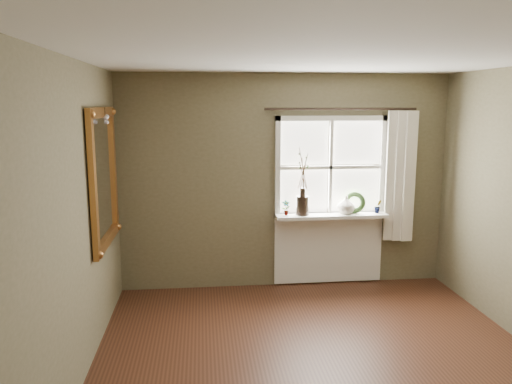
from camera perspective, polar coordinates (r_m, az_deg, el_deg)
The scene contains 15 objects.
floor at distance 4.41m, azimuth 8.37°, elevation -20.65°, with size 4.50×4.50×0.00m, color #402114.
ceiling at distance 3.81m, azimuth 9.41°, elevation 15.27°, with size 4.50×4.50×0.00m, color silver.
wall_back at distance 6.12m, azimuth 3.29°, elevation 1.19°, with size 4.00×0.10×2.60m, color brown.
wall_left at distance 3.92m, azimuth -21.56°, elevation -4.61°, with size 0.10×4.50×2.60m, color brown.
window_frame at distance 6.14m, azimuth 8.50°, elevation 2.83°, with size 1.36×0.06×1.24m.
window_sill at distance 6.13m, azimuth 8.61°, elevation -2.68°, with size 1.36×0.26×0.04m, color white.
window_apron at distance 6.35m, azimuth 8.25°, elevation -6.34°, with size 1.36×0.04×0.88m, color white.
dark_jug at distance 6.02m, azimuth 5.33°, elevation -1.54°, with size 0.16×0.16×0.23m, color black.
cream_vase at distance 6.16m, azimuth 10.26°, elevation -1.44°, with size 0.21×0.21×0.22m, color beige.
wreath at distance 6.23m, azimuth 11.19°, elevation -1.44°, with size 0.26×0.26×0.06m, color #2C461F.
potted_plant_left at distance 5.99m, azimuth 3.45°, elevation -1.80°, with size 0.10×0.07×0.18m, color #2C461F.
potted_plant_right at distance 6.29m, azimuth 13.76°, elevation -1.60°, with size 0.09×0.07×0.16m, color #2C461F.
curtain at distance 6.33m, azimuth 16.08°, elevation 1.71°, with size 0.36×0.12×1.59m, color silver.
curtain_rod at distance 6.06m, azimuth 9.74°, elevation 9.34°, with size 0.03×0.03×1.84m, color black.
gilt_mirror at distance 5.11m, azimuth -17.01°, elevation 1.65°, with size 0.10×1.14×1.36m.
Camera 1 is at (-1.00, -3.66, 2.25)m, focal length 35.00 mm.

